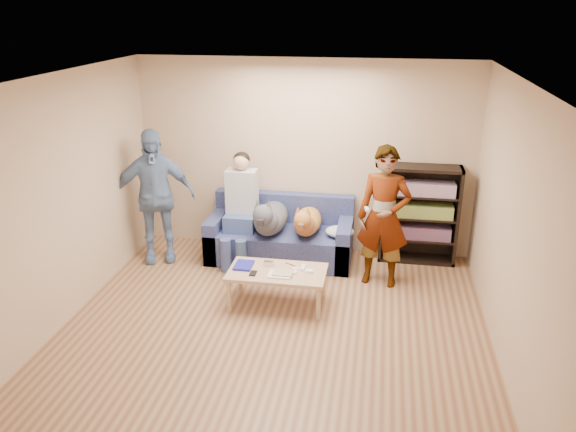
% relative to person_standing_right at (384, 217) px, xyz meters
% --- Properties ---
extents(ground, '(5.00, 5.00, 0.00)m').
position_rel_person_standing_right_xyz_m(ground, '(-1.09, -1.58, -0.86)').
color(ground, brown).
rests_on(ground, ground).
extents(ceiling, '(5.00, 5.00, 0.00)m').
position_rel_person_standing_right_xyz_m(ceiling, '(-1.09, -1.58, 1.74)').
color(ceiling, white).
rests_on(ceiling, ground).
extents(wall_back, '(4.50, 0.00, 4.50)m').
position_rel_person_standing_right_xyz_m(wall_back, '(-1.09, 0.92, 0.44)').
color(wall_back, tan).
rests_on(wall_back, ground).
extents(wall_front, '(4.50, 0.00, 4.50)m').
position_rel_person_standing_right_xyz_m(wall_front, '(-1.09, -4.08, 0.44)').
color(wall_front, tan).
rests_on(wall_front, ground).
extents(wall_left, '(0.00, 5.00, 5.00)m').
position_rel_person_standing_right_xyz_m(wall_left, '(-3.34, -1.58, 0.44)').
color(wall_left, tan).
rests_on(wall_left, ground).
extents(wall_right, '(0.00, 5.00, 5.00)m').
position_rel_person_standing_right_xyz_m(wall_right, '(1.16, -1.58, 0.44)').
color(wall_right, tan).
rests_on(wall_right, ground).
extents(blanket, '(0.37, 0.31, 0.13)m').
position_rel_person_standing_right_xyz_m(blanket, '(-0.54, 0.36, -0.37)').
color(blanket, silver).
rests_on(blanket, sofa).
extents(person_standing_right, '(0.68, 0.50, 1.72)m').
position_rel_person_standing_right_xyz_m(person_standing_right, '(0.00, 0.00, 0.00)').
color(person_standing_right, gray).
rests_on(person_standing_right, ground).
extents(person_standing_left, '(1.13, 0.77, 1.78)m').
position_rel_person_standing_right_xyz_m(person_standing_left, '(-2.95, 0.19, 0.03)').
color(person_standing_left, '#798DC1').
rests_on(person_standing_left, ground).
extents(held_controller, '(0.06, 0.12, 0.03)m').
position_rel_person_standing_right_xyz_m(held_controller, '(-0.20, -0.20, 0.16)').
color(held_controller, white).
rests_on(held_controller, person_standing_right).
extents(notebook_blue, '(0.20, 0.26, 0.03)m').
position_rel_person_standing_right_xyz_m(notebook_blue, '(-1.55, -0.69, -0.43)').
color(notebook_blue, '#1B1E98').
rests_on(notebook_blue, coffee_table).
extents(papers, '(0.26, 0.20, 0.02)m').
position_rel_person_standing_right_xyz_m(papers, '(-1.10, -0.84, -0.43)').
color(papers, silver).
rests_on(papers, coffee_table).
extents(magazine, '(0.22, 0.17, 0.01)m').
position_rel_person_standing_right_xyz_m(magazine, '(-1.07, -0.82, -0.42)').
color(magazine, '#AFA58C').
rests_on(magazine, coffee_table).
extents(camera_silver, '(0.11, 0.06, 0.05)m').
position_rel_person_standing_right_xyz_m(camera_silver, '(-1.27, -0.62, -0.42)').
color(camera_silver, silver).
rests_on(camera_silver, coffee_table).
extents(controller_a, '(0.04, 0.13, 0.03)m').
position_rel_person_standing_right_xyz_m(controller_a, '(-0.87, -0.64, -0.43)').
color(controller_a, white).
rests_on(controller_a, coffee_table).
extents(controller_b, '(0.09, 0.06, 0.03)m').
position_rel_person_standing_right_xyz_m(controller_b, '(-0.79, -0.72, -0.43)').
color(controller_b, white).
rests_on(controller_b, coffee_table).
extents(headphone_cup_a, '(0.07, 0.07, 0.02)m').
position_rel_person_standing_right_xyz_m(headphone_cup_a, '(-0.95, -0.76, -0.43)').
color(headphone_cup_a, white).
rests_on(headphone_cup_a, coffee_table).
extents(headphone_cup_b, '(0.07, 0.07, 0.02)m').
position_rel_person_standing_right_xyz_m(headphone_cup_b, '(-0.95, -0.68, -0.43)').
color(headphone_cup_b, white).
rests_on(headphone_cup_b, coffee_table).
extents(pen_orange, '(0.13, 0.06, 0.01)m').
position_rel_person_standing_right_xyz_m(pen_orange, '(-1.17, -0.90, -0.44)').
color(pen_orange, orange).
rests_on(pen_orange, coffee_table).
extents(pen_black, '(0.13, 0.08, 0.01)m').
position_rel_person_standing_right_xyz_m(pen_black, '(-1.03, -0.56, -0.44)').
color(pen_black, black).
rests_on(pen_black, coffee_table).
extents(wallet, '(0.07, 0.12, 0.02)m').
position_rel_person_standing_right_xyz_m(wallet, '(-1.40, -0.86, -0.43)').
color(wallet, black).
rests_on(wallet, coffee_table).
extents(sofa, '(1.90, 0.85, 0.82)m').
position_rel_person_standing_right_xyz_m(sofa, '(-1.34, 0.52, -0.58)').
color(sofa, '#515B93').
rests_on(sofa, ground).
extents(person_seated, '(0.40, 0.73, 1.47)m').
position_rel_person_standing_right_xyz_m(person_seated, '(-1.85, 0.39, -0.09)').
color(person_seated, '#456199').
rests_on(person_seated, sofa).
extents(dog_gray, '(0.42, 1.25, 0.61)m').
position_rel_person_standing_right_xyz_m(dog_gray, '(-1.45, 0.30, -0.22)').
color(dog_gray, '#4A4C54').
rests_on(dog_gray, sofa).
extents(dog_tan, '(0.35, 1.14, 0.51)m').
position_rel_person_standing_right_xyz_m(dog_tan, '(-0.97, 0.34, -0.26)').
color(dog_tan, '#C57C3C').
rests_on(dog_tan, sofa).
extents(coffee_table, '(1.10, 0.60, 0.42)m').
position_rel_person_standing_right_xyz_m(coffee_table, '(-1.15, -0.74, -0.49)').
color(coffee_table, tan).
rests_on(coffee_table, ground).
extents(bookshelf, '(1.00, 0.34, 1.30)m').
position_rel_person_standing_right_xyz_m(bookshelf, '(0.46, 0.75, -0.18)').
color(bookshelf, black).
rests_on(bookshelf, ground).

